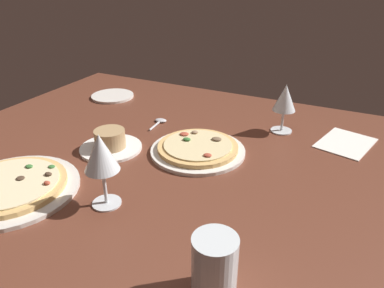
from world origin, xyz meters
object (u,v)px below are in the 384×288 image
at_px(pizza_side, 11,187).
at_px(spoon, 159,122).
at_px(wine_glass_far, 285,100).
at_px(wine_glass_near, 101,155).
at_px(pizza_main, 198,149).
at_px(ramekin_on_saucer, 110,142).
at_px(water_glass, 214,268).
at_px(side_plate, 113,96).
at_px(paper_menu, 346,143).

bearing_deg(pizza_side, spoon, -102.19).
relative_size(wine_glass_far, wine_glass_near, 0.89).
relative_size(pizza_main, ramekin_on_saucer, 1.51).
relative_size(water_glass, side_plate, 0.67).
distance_m(paper_menu, spoon, 0.58).
bearing_deg(paper_menu, ramekin_on_saucer, 43.58).
xyz_separation_m(wine_glass_far, side_plate, (0.68, -0.03, -0.10)).
distance_m(pizza_side, wine_glass_near, 0.26).
bearing_deg(water_glass, wine_glass_far, -85.49).
relative_size(pizza_side, side_plate, 1.91).
distance_m(side_plate, paper_menu, 0.87).
bearing_deg(water_glass, pizza_side, -6.26).
xyz_separation_m(ramekin_on_saucer, wine_glass_far, (-0.41, -0.34, 0.08)).
bearing_deg(pizza_main, pizza_side, 49.76).
bearing_deg(water_glass, paper_menu, -101.79).
bearing_deg(ramekin_on_saucer, side_plate, -53.57).
bearing_deg(paper_menu, wine_glass_near, 65.41).
distance_m(pizza_main, side_plate, 0.57).
xyz_separation_m(wine_glass_far, spoon, (0.38, 0.11, -0.10)).
xyz_separation_m(ramekin_on_saucer, water_glass, (-0.46, 0.33, 0.03)).
distance_m(pizza_main, water_glass, 0.49).
bearing_deg(pizza_main, wine_glass_far, -125.90).
height_order(ramekin_on_saucer, water_glass, water_glass).
bearing_deg(spoon, ramekin_on_saucer, 82.83).
relative_size(wine_glass_far, paper_menu, 0.87).
height_order(pizza_main, wine_glass_far, wine_glass_far).
bearing_deg(spoon, pizza_main, 147.10).
distance_m(ramekin_on_saucer, spoon, 0.23).
relative_size(wine_glass_far, spoon, 1.58).
distance_m(wine_glass_far, spoon, 0.41).
bearing_deg(pizza_side, paper_menu, -138.15).
bearing_deg(spoon, wine_glass_far, -163.49).
height_order(wine_glass_near, water_glass, wine_glass_near).
relative_size(paper_menu, spoon, 1.81).
height_order(pizza_main, spoon, pizza_main).
xyz_separation_m(pizza_main, wine_glass_far, (-0.18, -0.24, 0.09)).
height_order(wine_glass_far, spoon, wine_glass_far).
relative_size(ramekin_on_saucer, water_glass, 1.60).
height_order(pizza_side, side_plate, pizza_side).
height_order(pizza_side, ramekin_on_saucer, ramekin_on_saucer).
height_order(wine_glass_near, spoon, wine_glass_near).
relative_size(side_plate, spoon, 1.69).
relative_size(ramekin_on_saucer, spoon, 1.82).
bearing_deg(wine_glass_far, pizza_side, 51.43).
xyz_separation_m(wine_glass_far, wine_glass_near, (0.25, 0.55, 0.02)).
height_order(wine_glass_far, water_glass, wine_glass_far).
relative_size(pizza_side, ramekin_on_saucer, 1.78).
bearing_deg(wine_glass_far, paper_menu, 179.28).
distance_m(wine_glass_far, paper_menu, 0.22).
bearing_deg(pizza_side, water_glass, 173.74).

